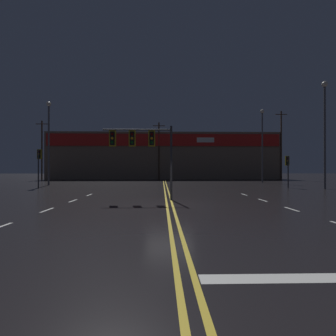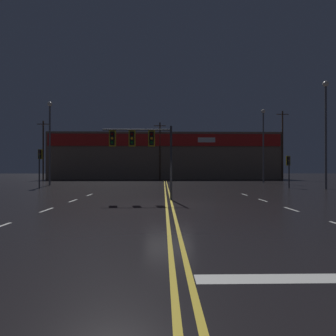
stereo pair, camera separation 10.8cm
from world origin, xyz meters
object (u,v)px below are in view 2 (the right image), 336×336
object	(u,v)px
traffic_signal_median	(140,143)
traffic_signal_corner_northeast	(288,164)
traffic_signal_corner_northwest	(40,160)
streetlight_near_left	(326,121)
streetlight_far_median	(50,132)
streetlight_far_left	(263,136)

from	to	relation	value
traffic_signal_median	traffic_signal_corner_northeast	distance (m)	17.66
traffic_signal_median	traffic_signal_corner_northeast	xyz separation A→B (m)	(14.29, 10.31, -1.17)
traffic_signal_corner_northwest	streetlight_near_left	world-z (taller)	streetlight_near_left
traffic_signal_median	streetlight_far_median	distance (m)	19.70
traffic_signal_corner_northwest	traffic_signal_median	bearing A→B (deg)	-42.84
streetlight_far_left	streetlight_far_median	bearing A→B (deg)	-168.49
traffic_signal_median	traffic_signal_corner_northwest	distance (m)	14.99
traffic_signal_median	traffic_signal_corner_northeast	world-z (taller)	traffic_signal_median
traffic_signal_corner_northwest	streetlight_far_left	distance (m)	29.09
streetlight_near_left	streetlight_far_median	xyz separation A→B (m)	(-29.31, 6.59, -0.25)
traffic_signal_median	streetlight_far_left	bearing A→B (deg)	52.98
traffic_signal_corner_northeast	streetlight_near_left	bearing A→B (deg)	-30.26
traffic_signal_corner_northeast	streetlight_far_median	bearing A→B (deg)	169.44
traffic_signal_corner_northwest	traffic_signal_corner_northeast	size ratio (longest dim) A/B	1.19
streetlight_near_left	streetlight_far_left	distance (m)	12.36
traffic_signal_median	streetlight_far_left	distance (m)	26.40
traffic_signal_median	traffic_signal_corner_northeast	bearing A→B (deg)	35.81
streetlight_near_left	traffic_signal_corner_northeast	bearing A→B (deg)	149.74
traffic_signal_median	traffic_signal_corner_northwest	bearing A→B (deg)	137.16
streetlight_far_left	streetlight_near_left	bearing A→B (deg)	-83.75
traffic_signal_corner_northwest	streetlight_far_left	world-z (taller)	streetlight_far_left
traffic_signal_median	traffic_signal_corner_northwest	size ratio (longest dim) A/B	1.18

